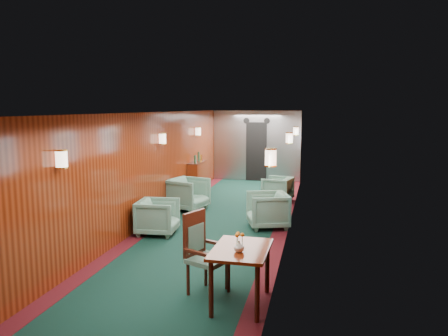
# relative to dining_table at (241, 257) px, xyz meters

# --- Properties ---
(room) EXTENTS (12.00, 12.10, 2.40)m
(room) POSITION_rel_dining_table_xyz_m (-1.14, 3.63, 1.01)
(room) COLOR black
(room) RESTS_ON ground
(bulkhead) EXTENTS (2.98, 0.17, 2.39)m
(bulkhead) POSITION_rel_dining_table_xyz_m (-1.14, 9.54, 0.56)
(bulkhead) COLOR #9E9FA4
(bulkhead) RESTS_ON ground
(windows_right) EXTENTS (0.02, 8.60, 0.80)m
(windows_right) POSITION_rel_dining_table_xyz_m (0.35, 3.88, 0.82)
(windows_right) COLOR silver
(windows_right) RESTS_ON ground
(wall_sconces) EXTENTS (2.97, 7.97, 0.25)m
(wall_sconces) POSITION_rel_dining_table_xyz_m (-1.14, 4.19, 1.16)
(wall_sconces) COLOR #FFE2C6
(wall_sconces) RESTS_ON ground
(dining_table) EXTENTS (0.72, 1.01, 0.75)m
(dining_table) POSITION_rel_dining_table_xyz_m (0.00, 0.00, 0.00)
(dining_table) COLOR maroon
(dining_table) RESTS_ON ground
(side_chair) EXTENTS (0.64, 0.65, 1.11)m
(side_chair) POSITION_rel_dining_table_xyz_m (-0.58, 0.27, -0.02)
(side_chair) COLOR #225045
(side_chair) RESTS_ON ground
(credenza) EXTENTS (0.33, 1.06, 1.23)m
(credenza) POSITION_rel_dining_table_xyz_m (-2.48, 6.78, -0.14)
(credenza) COLOR maroon
(credenza) RESTS_ON ground
(flower_vase) EXTENTS (0.17, 0.17, 0.14)m
(flower_vase) POSITION_rel_dining_table_xyz_m (0.00, -0.15, 0.19)
(flower_vase) COLOR beige
(flower_vase) RESTS_ON dining_table
(armchair_left_near) EXTENTS (0.82, 0.80, 0.70)m
(armchair_left_near) POSITION_rel_dining_table_xyz_m (-2.16, 2.74, -0.28)
(armchair_left_near) COLOR #225045
(armchair_left_near) RESTS_ON ground
(armchair_left_far) EXTENTS (1.07, 1.06, 0.79)m
(armchair_left_far) POSITION_rel_dining_table_xyz_m (-2.18, 4.85, -0.23)
(armchair_left_far) COLOR #225045
(armchair_left_far) RESTS_ON ground
(armchair_right_near) EXTENTS (1.02, 1.01, 0.74)m
(armchair_right_near) POSITION_rel_dining_table_xyz_m (-0.08, 3.67, -0.25)
(armchair_right_near) COLOR #225045
(armchair_right_near) RESTS_ON ground
(armchair_right_far) EXTENTS (0.87, 0.86, 0.66)m
(armchair_right_far) POSITION_rel_dining_table_xyz_m (-0.11, 6.29, -0.29)
(armchair_right_far) COLOR #225045
(armchair_right_far) RESTS_ON ground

